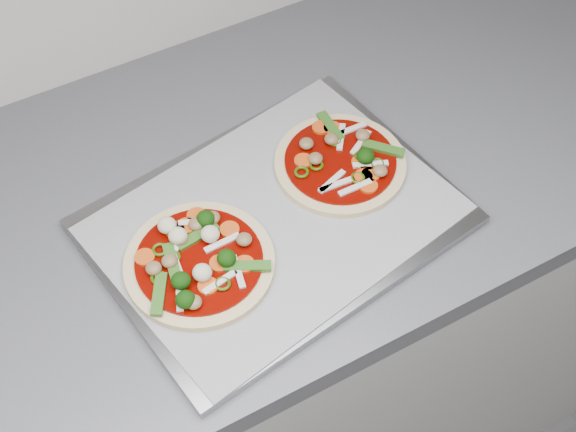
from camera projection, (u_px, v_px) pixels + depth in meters
base_cabinet at (493, 229)px, 1.62m from camera, size 3.60×0.60×0.86m
countertop at (551, 62)px, 1.26m from camera, size 3.60×0.60×0.04m
baking_tray at (275, 222)px, 1.04m from camera, size 0.49×0.39×0.01m
parchment at (275, 218)px, 1.03m from camera, size 0.48×0.39×0.00m
pizza_left at (198, 260)px, 0.98m from camera, size 0.24×0.24×0.03m
pizza_right at (342, 162)px, 1.08m from camera, size 0.19×0.19×0.03m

